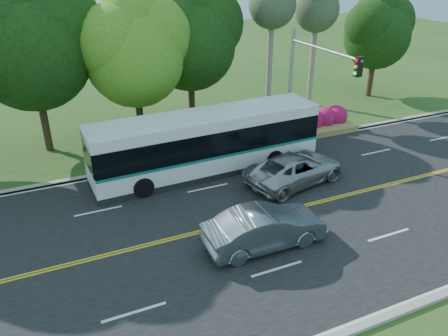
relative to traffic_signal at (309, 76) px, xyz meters
name	(u,v)px	position (x,y,z in m)	size (l,w,h in m)	color
ground	(247,220)	(-6.49, -5.40, -4.67)	(120.00, 120.00, 0.00)	#234F1A
road	(247,220)	(-6.49, -5.40, -4.66)	(60.00, 14.00, 0.02)	black
curb_north	(192,158)	(-6.49, 1.75, -4.60)	(60.00, 0.30, 0.15)	#A09C91
curb_south	(349,332)	(-6.49, -12.55, -4.60)	(60.00, 0.30, 0.15)	#A09C91
grass_verge	(182,147)	(-6.49, 3.60, -4.62)	(60.00, 4.00, 0.10)	#234F1A
lane_markings	(245,220)	(-6.59, -5.40, -4.65)	(57.60, 13.82, 0.00)	gold
tree_row	(73,33)	(-11.65, 6.73, 2.06)	(44.70, 9.10, 13.84)	black
bougainvillea_hedge	(289,124)	(0.69, 2.75, -3.95)	(9.50, 2.25, 1.50)	maroon
traffic_signal	(309,76)	(0.00, 0.00, 0.00)	(0.42, 6.10, 7.00)	gray
transit_bus	(207,144)	(-6.27, -0.05, -3.03)	(12.59, 3.16, 3.27)	white
sedan	(265,228)	(-6.71, -7.37, -3.82)	(1.77, 5.07, 1.67)	slate
suv	(295,169)	(-2.57, -3.14, -3.88)	(2.56, 5.54, 1.54)	#B0B2B5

